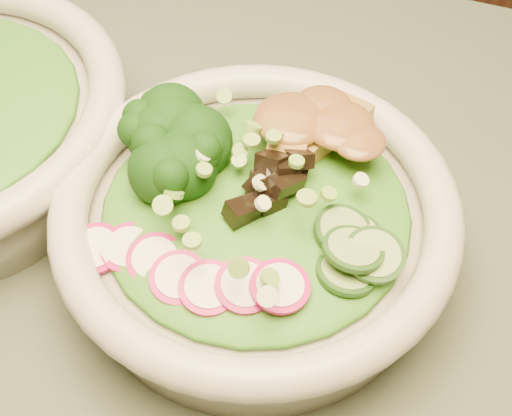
% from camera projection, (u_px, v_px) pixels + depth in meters
% --- Properties ---
extents(dining_table, '(1.20, 0.80, 0.75)m').
position_uv_depth(dining_table, '(69.00, 298.00, 0.64)').
color(dining_table, black).
rests_on(dining_table, ground).
extents(salad_bowl, '(0.28, 0.28, 0.08)m').
position_uv_depth(salad_bowl, '(256.00, 226.00, 0.50)').
color(salad_bowl, beige).
rests_on(salad_bowl, dining_table).
extents(lettuce_bed, '(0.21, 0.21, 0.02)m').
position_uv_depth(lettuce_bed, '(256.00, 207.00, 0.48)').
color(lettuce_bed, '#296014').
rests_on(lettuce_bed, salad_bowl).
extents(broccoli_florets, '(0.10, 0.09, 0.05)m').
position_uv_depth(broccoli_florets, '(177.00, 153.00, 0.49)').
color(broccoli_florets, black).
rests_on(broccoli_florets, salad_bowl).
extents(radish_slices, '(0.12, 0.07, 0.02)m').
position_uv_depth(radish_slices, '(197.00, 276.00, 0.44)').
color(radish_slices, '#B10D57').
rests_on(radish_slices, salad_bowl).
extents(cucumber_slices, '(0.09, 0.09, 0.04)m').
position_uv_depth(cucumber_slices, '(343.00, 244.00, 0.44)').
color(cucumber_slices, '#9AC46D').
rests_on(cucumber_slices, salad_bowl).
extents(mushroom_heap, '(0.09, 0.09, 0.04)m').
position_uv_depth(mushroom_heap, '(267.00, 181.00, 0.47)').
color(mushroom_heap, black).
rests_on(mushroom_heap, salad_bowl).
extents(tofu_cubes, '(0.10, 0.08, 0.04)m').
position_uv_depth(tofu_cubes, '(310.00, 138.00, 0.50)').
color(tofu_cubes, olive).
rests_on(tofu_cubes, salad_bowl).
extents(peanut_sauce, '(0.07, 0.06, 0.02)m').
position_uv_depth(peanut_sauce, '(311.00, 124.00, 0.49)').
color(peanut_sauce, brown).
rests_on(peanut_sauce, tofu_cubes).
extents(scallion_garnish, '(0.20, 0.20, 0.02)m').
position_uv_depth(scallion_garnish, '(256.00, 183.00, 0.46)').
color(scallion_garnish, '#76A93B').
rests_on(scallion_garnish, salad_bowl).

